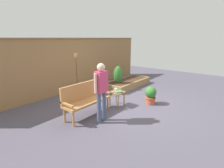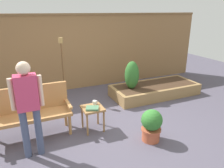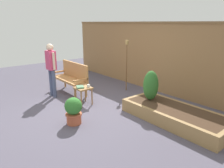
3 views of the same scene
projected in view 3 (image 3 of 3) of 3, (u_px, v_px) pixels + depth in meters
ground_plane at (87, 109)px, 5.44m from camera, size 14.00×14.00×0.00m
fence_back at (155, 57)px, 6.72m from camera, size 8.40×0.14×2.16m
garden_bench at (72, 75)px, 6.62m from camera, size 1.44×0.48×0.94m
side_table at (83, 90)px, 5.66m from camera, size 0.40×0.40×0.48m
cup_on_table at (89, 86)px, 5.63m from camera, size 0.12×0.08×0.08m
book_on_table at (80, 87)px, 5.60m from camera, size 0.29×0.26×0.04m
potted_boxwood at (74, 110)px, 4.59m from camera, size 0.38×0.38×0.60m
raised_planter_bed at (175, 115)px, 4.75m from camera, size 2.40×1.00×0.30m
shrub_near_bench at (151, 86)px, 5.16m from camera, size 0.37×0.37×0.73m
tiki_torch at (127, 56)px, 6.65m from camera, size 0.10×0.10×1.61m
person_by_bench at (51, 66)px, 6.13m from camera, size 0.47×0.20×1.56m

